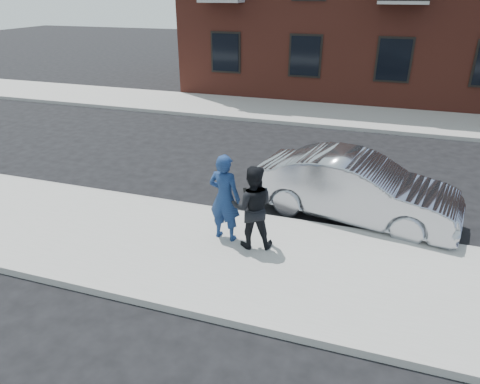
% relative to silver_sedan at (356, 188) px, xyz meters
% --- Properties ---
extents(ground, '(100.00, 100.00, 0.00)m').
position_rel_silver_sedan_xyz_m(ground, '(0.52, -2.39, -0.76)').
color(ground, black).
rests_on(ground, ground).
extents(near_sidewalk, '(50.00, 3.50, 0.15)m').
position_rel_silver_sedan_xyz_m(near_sidewalk, '(0.52, -2.64, -0.69)').
color(near_sidewalk, '#98968F').
rests_on(near_sidewalk, ground).
extents(near_curb, '(50.00, 0.10, 0.15)m').
position_rel_silver_sedan_xyz_m(near_curb, '(0.52, -0.84, -0.69)').
color(near_curb, '#999691').
rests_on(near_curb, ground).
extents(far_sidewalk, '(50.00, 3.50, 0.15)m').
position_rel_silver_sedan_xyz_m(far_sidewalk, '(0.52, 8.86, -0.69)').
color(far_sidewalk, '#98968F').
rests_on(far_sidewalk, ground).
extents(far_curb, '(50.00, 0.10, 0.15)m').
position_rel_silver_sedan_xyz_m(far_curb, '(0.52, 7.06, -0.69)').
color(far_curb, '#999691').
rests_on(far_curb, ground).
extents(silver_sedan, '(4.83, 2.44, 1.52)m').
position_rel_silver_sedan_xyz_m(silver_sedan, '(0.00, 0.00, 0.00)').
color(silver_sedan, '#999BA3').
rests_on(silver_sedan, ground).
extents(man_hoodie, '(0.73, 0.56, 1.87)m').
position_rel_silver_sedan_xyz_m(man_hoodie, '(-2.48, -2.04, 0.32)').
color(man_hoodie, navy).
rests_on(man_hoodie, near_sidewalk).
extents(man_peacoat, '(1.00, 0.87, 1.74)m').
position_rel_silver_sedan_xyz_m(man_peacoat, '(-1.85, -2.15, 0.26)').
color(man_peacoat, black).
rests_on(man_peacoat, near_sidewalk).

